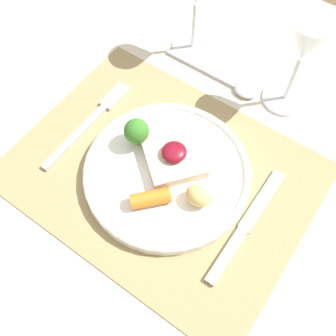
# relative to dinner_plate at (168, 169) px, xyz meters

# --- Properties ---
(ground_plane) EXTENTS (8.00, 8.00, 0.00)m
(ground_plane) POSITION_rel_dinner_plate_xyz_m (-0.01, -0.00, -0.75)
(ground_plane) COLOR brown
(dining_table) EXTENTS (1.19, 1.08, 0.73)m
(dining_table) POSITION_rel_dinner_plate_xyz_m (-0.01, -0.00, -0.11)
(dining_table) COLOR beige
(dining_table) RESTS_ON ground_plane
(placemat) EXTENTS (0.47, 0.36, 0.00)m
(placemat) POSITION_rel_dinner_plate_xyz_m (-0.01, -0.00, -0.02)
(placemat) COLOR #9E895B
(placemat) RESTS_ON dining_table
(dinner_plate) EXTENTS (0.27, 0.27, 0.07)m
(dinner_plate) POSITION_rel_dinner_plate_xyz_m (0.00, 0.00, 0.00)
(dinner_plate) COLOR white
(dinner_plate) RESTS_ON placemat
(fork) EXTENTS (0.02, 0.21, 0.01)m
(fork) POSITION_rel_dinner_plate_xyz_m (-0.17, 0.01, -0.01)
(fork) COLOR #B2B2B7
(fork) RESTS_ON placemat
(knife) EXTENTS (0.02, 0.21, 0.01)m
(knife) POSITION_rel_dinner_plate_xyz_m (0.15, -0.02, -0.01)
(knife) COLOR #B2B2B7
(knife) RESTS_ON placemat
(spoon) EXTENTS (0.20, 0.04, 0.01)m
(spoon) POSITION_rel_dinner_plate_xyz_m (-0.01, 0.22, -0.01)
(spoon) COLOR #B2B2B7
(spoon) RESTS_ON dining_table
(wine_glass_near) EXTENTS (0.08, 0.08, 0.18)m
(wine_glass_near) POSITION_rel_dinner_plate_xyz_m (0.08, 0.25, 0.11)
(wine_glass_near) COLOR white
(wine_glass_near) RESTS_ON dining_table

